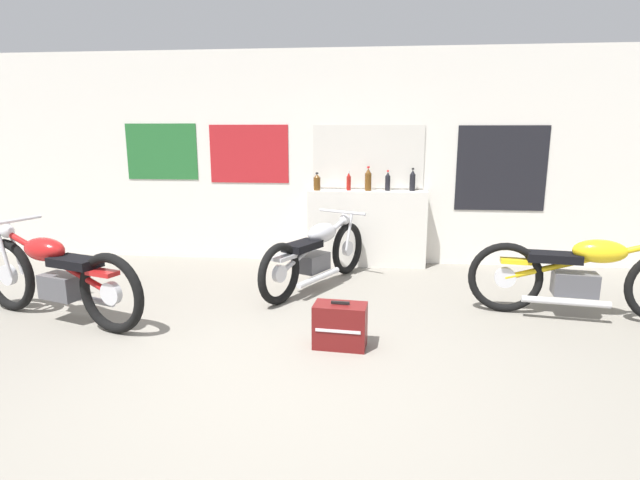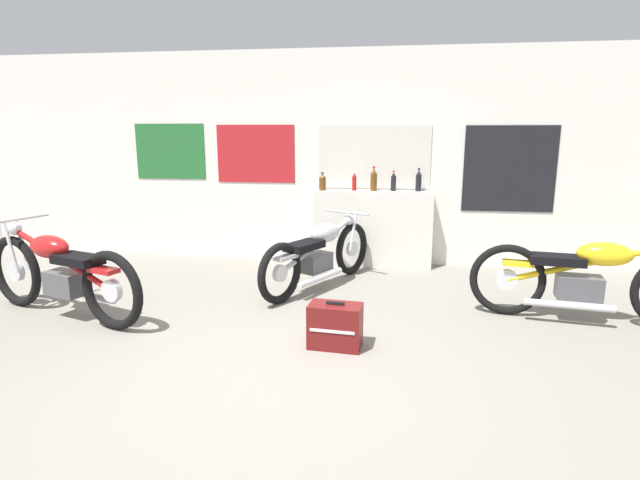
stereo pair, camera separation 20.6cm
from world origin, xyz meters
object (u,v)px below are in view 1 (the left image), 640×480
Objects in this scene: motorcycle_yellow at (584,274)px; bottle_left_center at (349,182)px; motorcycle_silver at (317,253)px; bottle_right_center at (388,182)px; bottle_leftmost at (317,182)px; bottle_rightmost at (412,181)px; motorcycle_red at (56,276)px; bottle_center at (368,180)px; hard_case_darkred at (340,326)px.

bottle_left_center is at bearing 142.91° from motorcycle_yellow.
motorcycle_yellow is at bearing -15.14° from motorcycle_silver.
bottle_right_center reaches higher than bottle_left_center.
bottle_right_center reaches higher than motorcycle_silver.
bottle_leftmost is 0.13× the size of motorcycle_silver.
bottle_rightmost is 4.22m from motorcycle_red.
bottle_center is at bearing 61.70° from motorcycle_silver.
motorcycle_silver is at bearing 29.17° from motorcycle_red.
motorcycle_yellow is at bearing -40.18° from bottle_center.
motorcycle_red is (-2.61, -2.33, -0.67)m from bottle_left_center.
bottle_left_center is at bearing 4.24° from bottle_leftmost.
bottle_right_center is at bearing 52.66° from motorcycle_silver.
motorcycle_yellow is at bearing 21.67° from hard_case_darkred.
bottle_leftmost is 0.41m from bottle_left_center.
bottle_center is at bearing -173.77° from bottle_right_center.
bottle_left_center reaches higher than bottle_leftmost.
bottle_right_center is 0.32m from bottle_rightmost.
bottle_left_center reaches higher than hard_case_darkred.
bottle_left_center is 0.50m from bottle_right_center.
bottle_rightmost is 2.43m from motorcycle_yellow.
motorcycle_yellow is at bearing -32.22° from bottle_leftmost.
hard_case_darkred is (-0.44, -2.66, -0.93)m from bottle_right_center.
motorcycle_yellow reaches higher than motorcycle_silver.
bottle_center is 2.79m from motorcycle_yellow.
hard_case_darkred is (0.37, -1.60, -0.22)m from motorcycle_silver.
bottle_rightmost reaches higher than motorcycle_red.
bottle_left_center reaches higher than motorcycle_red.
bottle_leftmost is 0.79× the size of bottle_rightmost.
bottle_left_center is 0.82m from bottle_rightmost.
motorcycle_yellow is at bearing 6.71° from motorcycle_red.
bottle_rightmost is (0.57, 0.05, -0.01)m from bottle_center.
motorcycle_red is at bearing -145.43° from bottle_rightmost.
bottle_rightmost is at bearing 3.37° from bottle_right_center.
hard_case_darkred is at bearing -6.73° from motorcycle_red.
bottle_right_center is 0.59× the size of hard_case_darkred.
bottle_leftmost reaches higher than motorcycle_red.
bottle_rightmost is at bearing 43.73° from motorcycle_silver.
bottle_rightmost is at bearing 3.19° from bottle_leftmost.
motorcycle_red is (-2.19, -2.29, -0.67)m from bottle_leftmost.
bottle_center is (0.25, -0.01, 0.03)m from bottle_left_center.
bottle_rightmost is 1.72m from motorcycle_silver.
bottle_rightmost reaches higher than motorcycle_silver.
bottle_leftmost is at bearing -176.87° from bottle_right_center.
motorcycle_red is (-2.86, -2.32, -0.70)m from bottle_center.
motorcycle_silver is 2.71m from motorcycle_yellow.
bottle_left_center is 0.85× the size of bottle_rightmost.
bottle_right_center is 0.90× the size of bottle_rightmost.
bottle_leftmost is at bearing 96.19° from motorcycle_silver.
bottle_right_center is 0.13× the size of motorcycle_red.
bottle_left_center is at bearing 178.16° from bottle_center.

